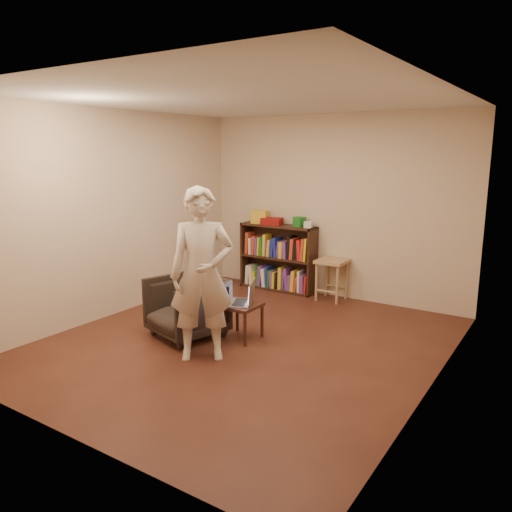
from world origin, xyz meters
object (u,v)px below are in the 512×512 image
Objects in this scene: armchair at (187,307)px; side_table at (241,310)px; bookshelf at (278,261)px; laptop at (245,299)px; person at (202,275)px; stool at (332,268)px.

armchair is 1.86× the size of side_table.
bookshelf reaches higher than laptop.
person is (0.55, -0.38, 0.53)m from armchair.
armchair is at bearing 107.33° from person.
armchair is at bearing -86.78° from bookshelf.
person is (-0.02, -0.65, 0.54)m from side_table.
bookshelf is at bearing 109.30° from armchair.
laptop is at bearing 40.63° from armchair.
side_table is at bearing 50.34° from person.
side_table is (0.57, 0.27, -0.01)m from armchair.
stool is 2.35m from armchair.
stool is 2.63m from person.
person is (-0.24, -2.59, 0.41)m from stool.
laptop is 0.78m from person.
person is (0.68, -2.65, 0.44)m from bookshelf.
person is at bearing -29.59° from laptop.
bookshelf is at bearing 176.00° from stool.
armchair is (-0.79, -2.21, -0.12)m from stool.
laptop is at bearing 46.60° from person.
side_table is 0.23× the size of person.
armchair is 0.85m from person.
bookshelf is 2.28m from armchair.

